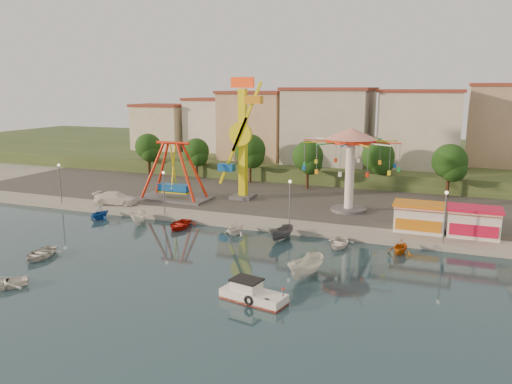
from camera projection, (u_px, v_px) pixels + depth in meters
The scene contains 37 objects.
ground at pixel (165, 260), 46.48m from camera, with size 200.00×200.00×0.00m, color #122833.
quay_deck at pixel (325, 164), 102.88m from camera, with size 200.00×100.00×0.60m, color #9E998E.
asphalt_pad at pixel (273, 192), 73.67m from camera, with size 90.00×28.00×0.01m, color #4C4944.
hill_terrace at pixel (331, 155), 107.18m from camera, with size 200.00×60.00×3.00m, color #384C26.
pirate_ship_ride at pixel (174, 172), 68.22m from camera, with size 10.00×5.00×8.00m.
kamikaze_tower at pixel (244, 142), 67.44m from camera, with size 4.78×3.10×16.50m.
wave_swinger at pixel (351, 151), 60.76m from camera, with size 11.60×11.60×10.40m.
booth_left at pixel (419, 217), 53.36m from camera, with size 5.40×3.78×3.08m.
booth_mid at pixel (474, 222), 51.44m from camera, with size 5.40×3.78×3.08m.
lamp_post_0 at pixel (60, 184), 66.29m from camera, with size 0.14×0.14×5.00m, color #59595E.
lamp_post_1 at pixel (164, 194), 60.55m from camera, with size 0.14×0.14×5.00m, color #59595E.
lamp_post_2 at pixel (290, 205), 54.81m from camera, with size 0.14×0.14×5.00m, color #59595E.
lamp_post_3 at pixel (445, 218), 49.07m from camera, with size 0.14×0.14×5.00m, color #59595E.
tree_0 at pixel (148, 147), 88.35m from camera, with size 4.60×4.60×7.19m.
tree_1 at pixel (196, 151), 84.15m from camera, with size 4.35×4.35×6.80m.
tree_2 at pixel (250, 150), 80.02m from camera, with size 5.02×5.02×7.85m.
tree_3 at pixel (308, 156), 75.20m from camera, with size 4.68×4.68×7.32m.
tree_4 at pixel (378, 156), 74.29m from camera, with size 4.86×4.86×7.60m.
tree_5 at pixel (450, 161), 69.06m from camera, with size 4.83×4.83×7.54m.
building_0 at pixel (142, 123), 98.56m from camera, with size 9.26×9.53×11.87m, color beige.
building_1 at pixel (208, 131), 99.42m from camera, with size 12.33×9.01×8.63m, color silver.
building_2 at pixel (271, 126), 94.96m from camera, with size 11.95×9.28×11.23m, color tan.
building_3 at pixel (339, 135), 87.35m from camera, with size 12.59×10.50×9.20m, color beige.
building_4 at pixel (421, 136), 85.61m from camera, with size 10.75×9.23×9.24m, color beige.
building_5 at pixel (509, 133), 78.94m from camera, with size 12.77×10.96×11.21m, color tan.
cabin_motorboat at pixel (252, 295), 37.44m from camera, with size 5.33×2.86×1.78m.
rowboat_a at pixel (40, 253), 46.90m from camera, with size 2.92×4.09×0.85m, color silver.
rowboat_b at pixel (2, 283), 39.84m from camera, with size 2.76×3.87×0.80m, color white.
skiff at pixel (306, 267), 41.90m from camera, with size 1.76×4.69×1.81m, color silver.
van at pixel (116, 198), 65.76m from camera, with size 2.31×5.69×1.65m, color white.
moored_boat_1 at pixel (100, 213), 60.71m from camera, with size 2.54×2.94×1.55m, color #134BAA.
moored_boat_2 at pixel (140, 218), 58.65m from camera, with size 1.38×3.66×1.41m, color silver.
moored_boat_3 at pixel (179, 225), 56.79m from camera, with size 2.97×4.16×0.86m, color red.
moored_boat_4 at pixel (235, 228), 54.24m from camera, with size 2.42×2.80×1.47m, color white.
moored_boat_5 at pixel (281, 233), 52.33m from camera, with size 1.44×3.82×1.48m, color #5A595E.
moored_boat_6 at pixel (339, 243), 50.21m from camera, with size 2.66×3.72×0.77m, color white.
moored_boat_7 at pixel (400, 246), 47.99m from camera, with size 2.40×2.78×1.46m, color #CB6312.
Camera 1 is at (24.10, -38.00, 15.72)m, focal length 35.00 mm.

